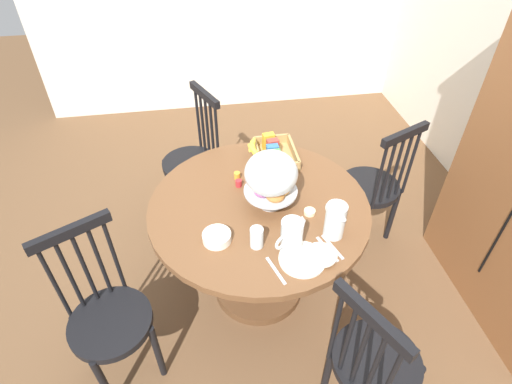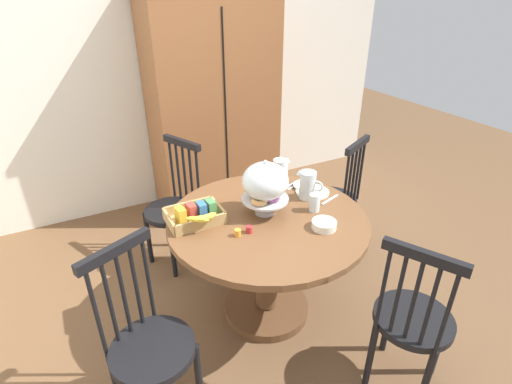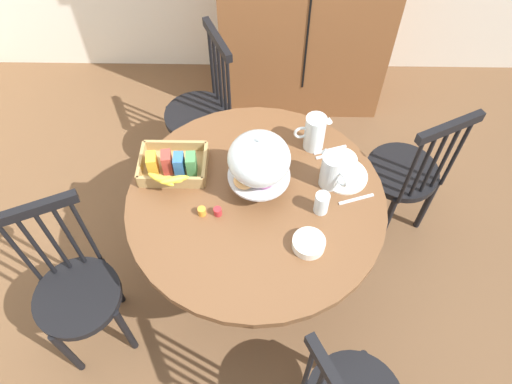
% 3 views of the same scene
% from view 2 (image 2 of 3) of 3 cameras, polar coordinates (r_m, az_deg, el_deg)
% --- Properties ---
extents(ground_plane, '(10.00, 10.00, 0.00)m').
position_cam_2_polar(ground_plane, '(2.79, -0.14, -16.56)').
color(ground_plane, brown).
extents(wall_back, '(4.80, 0.06, 2.60)m').
position_cam_2_polar(wall_back, '(3.76, -13.81, 17.30)').
color(wall_back, silver).
rests_on(wall_back, ground_plane).
extents(wooden_armoire, '(1.18, 0.60, 1.96)m').
position_cam_2_polar(wooden_armoire, '(3.63, -6.28, 12.40)').
color(wooden_armoire, brown).
rests_on(wooden_armoire, ground_plane).
extents(dining_table, '(1.19, 1.19, 0.74)m').
position_cam_2_polar(dining_table, '(2.43, 1.66, -8.07)').
color(dining_table, brown).
rests_on(dining_table, ground_plane).
extents(windsor_chair_near_window, '(0.44, 0.44, 0.97)m').
position_cam_2_polar(windsor_chair_near_window, '(2.04, -15.30, -20.92)').
color(windsor_chair_near_window, black).
rests_on(windsor_chair_near_window, ground_plane).
extents(windsor_chair_by_cabinet, '(0.45, 0.45, 0.97)m').
position_cam_2_polar(windsor_chair_by_cabinet, '(2.22, 21.76, -17.13)').
color(windsor_chair_by_cabinet, black).
rests_on(windsor_chair_by_cabinet, ground_plane).
extents(windsor_chair_facing_door, '(0.45, 0.45, 0.97)m').
position_cam_2_polar(windsor_chair_facing_door, '(3.13, 11.25, -1.25)').
color(windsor_chair_facing_door, black).
rests_on(windsor_chair_facing_door, ground_plane).
extents(windsor_chair_far_side, '(0.44, 0.44, 0.97)m').
position_cam_2_polar(windsor_chair_far_side, '(3.01, -11.84, -2.56)').
color(windsor_chair_far_side, black).
rests_on(windsor_chair_far_side, ground_plane).
extents(pastry_stand_with_dome, '(0.28, 0.28, 0.34)m').
position_cam_2_polar(pastry_stand_with_dome, '(2.26, 1.35, 1.24)').
color(pastry_stand_with_dome, silver).
rests_on(pastry_stand_with_dome, dining_table).
extents(orange_juice_pitcher, '(0.18, 0.10, 0.19)m').
position_cam_2_polar(orange_juice_pitcher, '(2.64, 3.54, 2.63)').
color(orange_juice_pitcher, silver).
rests_on(orange_juice_pitcher, dining_table).
extents(milk_pitcher, '(0.12, 0.17, 0.18)m').
position_cam_2_polar(milk_pitcher, '(2.50, 7.52, 0.84)').
color(milk_pitcher, silver).
rests_on(milk_pitcher, dining_table).
extents(cereal_basket, '(0.32, 0.30, 0.12)m').
position_cam_2_polar(cereal_basket, '(2.27, -8.72, -3.41)').
color(cereal_basket, tan).
rests_on(cereal_basket, dining_table).
extents(china_plate_large, '(0.22, 0.22, 0.01)m').
position_cam_2_polar(china_plate_large, '(2.60, 8.20, 0.02)').
color(china_plate_large, white).
rests_on(china_plate_large, dining_table).
extents(china_plate_small, '(0.15, 0.15, 0.01)m').
position_cam_2_polar(china_plate_small, '(2.66, 7.04, 1.02)').
color(china_plate_small, white).
rests_on(china_plate_small, china_plate_large).
extents(cereal_bowl, '(0.14, 0.14, 0.04)m').
position_cam_2_polar(cereal_bowl, '(2.24, 9.88, -4.71)').
color(cereal_bowl, white).
rests_on(cereal_bowl, dining_table).
extents(drinking_glass, '(0.06, 0.06, 0.11)m').
position_cam_2_polar(drinking_glass, '(2.38, 8.52, -1.54)').
color(drinking_glass, silver).
rests_on(drinking_glass, dining_table).
extents(butter_dish, '(0.06, 0.06, 0.02)m').
position_cam_2_polar(butter_dish, '(2.54, 1.23, -0.28)').
color(butter_dish, beige).
rests_on(butter_dish, dining_table).
extents(jam_jar_strawberry, '(0.04, 0.04, 0.04)m').
position_cam_2_polar(jam_jar_strawberry, '(2.17, -1.00, -5.47)').
color(jam_jar_strawberry, '#B7282D').
rests_on(jam_jar_strawberry, dining_table).
extents(jam_jar_apricot, '(0.04, 0.04, 0.04)m').
position_cam_2_polar(jam_jar_apricot, '(2.14, -2.68, -5.94)').
color(jam_jar_apricot, orange).
rests_on(jam_jar_apricot, dining_table).
extents(table_knife, '(0.17, 0.07, 0.01)m').
position_cam_2_polar(table_knife, '(2.68, 5.81, 0.95)').
color(table_knife, silver).
rests_on(table_knife, dining_table).
extents(dinner_fork, '(0.17, 0.07, 0.01)m').
position_cam_2_polar(dinner_fork, '(2.69, 5.32, 1.16)').
color(dinner_fork, silver).
rests_on(dinner_fork, dining_table).
extents(soup_spoon, '(0.17, 0.07, 0.01)m').
position_cam_2_polar(soup_spoon, '(2.54, 10.72, -1.08)').
color(soup_spoon, silver).
rests_on(soup_spoon, dining_table).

